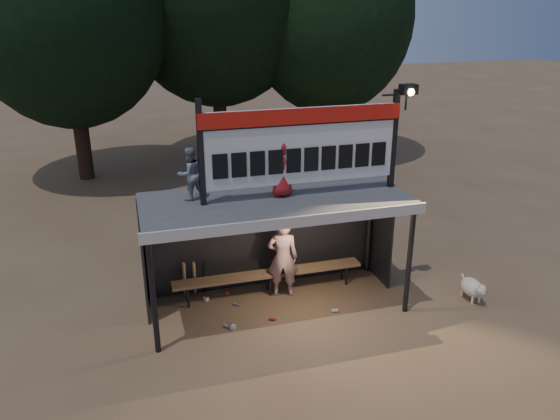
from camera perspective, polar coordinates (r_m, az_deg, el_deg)
name	(u,v)px	position (r m, az deg, el deg)	size (l,w,h in m)	color
ground	(276,306)	(11.17, -0.42, -9.96)	(80.00, 80.00, 0.00)	brown
player	(283,258)	(11.16, 0.29, -4.99)	(0.62, 0.41, 1.71)	silver
child_a	(190,174)	(10.06, -9.42, 3.76)	(0.48, 0.37, 0.98)	gray
child_b	(282,168)	(10.11, 0.20, 4.37)	(0.52, 0.34, 1.07)	maroon
dugout_shelter	(272,216)	(10.56, -0.81, -0.67)	(5.10, 2.08, 2.32)	#404043
scoreboard_assembly	(305,143)	(10.03, 2.63, 7.01)	(4.10, 0.27, 1.99)	black
bench	(269,274)	(11.42, -1.18, -6.72)	(4.00, 0.35, 0.48)	brown
tree_left	(65,9)	(19.28, -21.55, 18.97)	(6.46, 6.46, 9.27)	black
tree_right	(330,17)	(21.13, 5.22, 19.43)	(6.08, 6.08, 8.72)	black
dog	(473,288)	(11.90, 19.51, -7.66)	(0.36, 0.81, 0.49)	beige
bats	(194,278)	(11.42, -8.93, -7.03)	(0.48, 0.32, 0.84)	#A0754A
litter	(242,309)	(11.02, -4.01, -10.24)	(2.49, 1.44, 0.08)	#A7281C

